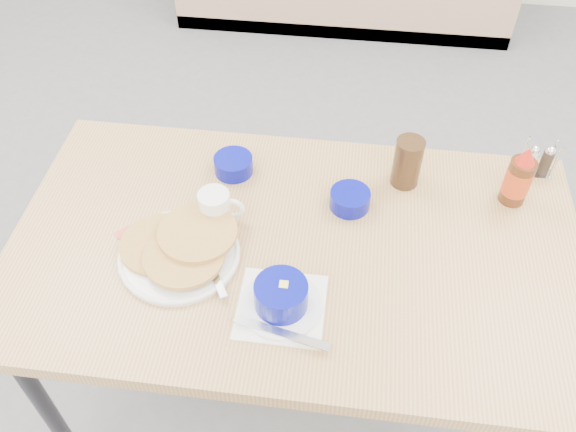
# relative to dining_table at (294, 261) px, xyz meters

# --- Properties ---
(dining_table) EXTENTS (1.40, 0.80, 0.76)m
(dining_table) POSITION_rel_dining_table_xyz_m (0.00, 0.00, 0.00)
(dining_table) COLOR tan
(dining_table) RESTS_ON ground
(pancake_plate) EXTENTS (0.29, 0.29, 0.05)m
(pancake_plate) POSITION_rel_dining_table_xyz_m (-0.27, -0.06, 0.08)
(pancake_plate) COLOR white
(pancake_plate) RESTS_ON dining_table
(coffee_mug) EXTENTS (0.12, 0.08, 0.09)m
(coffee_mug) POSITION_rel_dining_table_xyz_m (-0.20, 0.06, 0.11)
(coffee_mug) COLOR white
(coffee_mug) RESTS_ON dining_table
(grits_setting) EXTENTS (0.22, 0.21, 0.08)m
(grits_setting) POSITION_rel_dining_table_xyz_m (-0.01, -0.18, 0.10)
(grits_setting) COLOR white
(grits_setting) RESTS_ON dining_table
(creamer_bowl) EXTENTS (0.11, 0.11, 0.05)m
(creamer_bowl) POSITION_rel_dining_table_xyz_m (-0.20, 0.24, 0.09)
(creamer_bowl) COLOR #050A81
(creamer_bowl) RESTS_ON dining_table
(butter_bowl) EXTENTS (0.10, 0.10, 0.05)m
(butter_bowl) POSITION_rel_dining_table_xyz_m (0.12, 0.15, 0.08)
(butter_bowl) COLOR #050A81
(butter_bowl) RESTS_ON dining_table
(amber_tumbler) EXTENTS (0.09, 0.09, 0.14)m
(amber_tumbler) POSITION_rel_dining_table_xyz_m (0.26, 0.26, 0.13)
(amber_tumbler) COLOR #352110
(amber_tumbler) RESTS_ON dining_table
(condiment_caddy) EXTENTS (0.09, 0.06, 0.11)m
(condiment_caddy) POSITION_rel_dining_table_xyz_m (0.62, 0.34, 0.10)
(condiment_caddy) COLOR silver
(condiment_caddy) RESTS_ON dining_table
(syrup_bottle) EXTENTS (0.07, 0.07, 0.18)m
(syrup_bottle) POSITION_rel_dining_table_xyz_m (0.54, 0.23, 0.14)
(syrup_bottle) COLOR #47230F
(syrup_bottle) RESTS_ON dining_table
(sugar_wrapper) EXTENTS (0.05, 0.05, 0.00)m
(sugar_wrapper) POSITION_rel_dining_table_xyz_m (-0.43, -0.01, 0.06)
(sugar_wrapper) COLOR #DB5449
(sugar_wrapper) RESTS_ON dining_table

